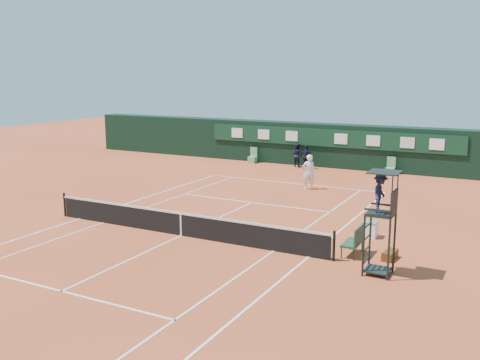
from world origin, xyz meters
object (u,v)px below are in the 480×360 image
umpire_chair (381,201)px  player_bench (355,239)px  player (309,172)px  tennis_net (181,224)px  cooler (370,229)px

umpire_chair → player_bench: size_ratio=2.85×
umpire_chair → player: size_ratio=1.72×
tennis_net → player_bench: (6.89, 0.94, 0.09)m
cooler → player: bearing=126.1°
tennis_net → umpire_chair: (8.06, -0.53, 1.95)m
tennis_net → player_bench: 6.95m
player_bench → cooler: player_bench is taller
umpire_chair → cooler: bearing=107.8°
tennis_net → player_bench: bearing=7.8°
player_bench → player: 11.34m
cooler → player: size_ratio=0.33×
tennis_net → umpire_chair: umpire_chair is taller
player_bench → cooler: 2.47m
cooler → player: player is taller
player_bench → cooler: (-0.09, 2.46, -0.27)m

